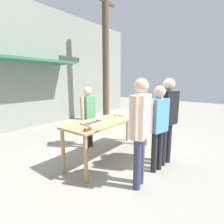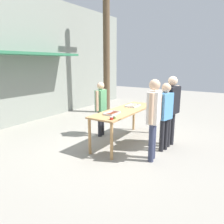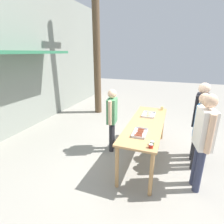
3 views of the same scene
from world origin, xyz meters
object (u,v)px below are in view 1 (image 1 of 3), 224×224
object	(u,v)px
person_customer_with_cup	(167,114)
person_customer_holding_hotdog	(140,124)
food_tray_sausages	(93,123)
condiment_jar_ketchup	(90,128)
condiment_jar_mustard	(86,129)
person_server_behind_table	(88,112)
beer_cup	(144,111)
person_customer_waiting_in_line	(158,121)
utility_pole	(106,55)
food_tray_buns	(124,114)

from	to	relation	value
person_customer_with_cup	person_customer_holding_hotdog	bearing A→B (deg)	6.49
food_tray_sausages	person_customer_holding_hotdog	bearing A→B (deg)	-92.32
condiment_jar_ketchup	person_customer_with_cup	world-z (taller)	person_customer_with_cup
condiment_jar_mustard	person_server_behind_table	xyz separation A→B (m)	(1.15, 1.10, 0.01)
food_tray_sausages	beer_cup	distance (m)	1.69
person_customer_waiting_in_line	utility_pole	world-z (taller)	utility_pole
beer_cup	utility_pole	distance (m)	3.64
condiment_jar_mustard	condiment_jar_ketchup	distance (m)	0.10
food_tray_buns	utility_pole	bearing A→B (deg)	47.40
food_tray_sausages	person_server_behind_table	xyz separation A→B (m)	(0.69, 0.82, 0.03)
person_server_behind_table	utility_pole	distance (m)	3.57
food_tray_sausages	utility_pole	xyz separation A→B (m)	(3.33, 2.40, 1.85)
beer_cup	person_server_behind_table	distance (m)	1.47
condiment_jar_ketchup	utility_pole	world-z (taller)	utility_pole
food_tray_buns	beer_cup	size ratio (longest dim) A/B	4.42
food_tray_buns	person_server_behind_table	size ratio (longest dim) A/B	0.27
beer_cup	utility_pole	bearing A→B (deg)	58.08
food_tray_buns	person_customer_holding_hotdog	bearing A→B (deg)	-137.14
person_customer_holding_hotdog	person_customer_with_cup	bearing A→B (deg)	167.04
person_customer_holding_hotdog	food_tray_sausages	bearing A→B (deg)	-102.77
food_tray_sausages	person_customer_with_cup	size ratio (longest dim) A/B	0.24
condiment_jar_ketchup	person_customer_waiting_in_line	distance (m)	1.28
person_server_behind_table	person_customer_holding_hotdog	distance (m)	2.05
food_tray_sausages	person_customer_with_cup	distance (m)	1.53
food_tray_buns	beer_cup	distance (m)	0.61
food_tray_buns	utility_pole	size ratio (longest dim) A/B	0.08
condiment_jar_ketchup	person_customer_holding_hotdog	world-z (taller)	person_customer_holding_hotdog
food_tray_sausages	person_customer_holding_hotdog	world-z (taller)	person_customer_holding_hotdog
condiment_jar_ketchup	person_server_behind_table	distance (m)	1.52
food_tray_sausages	person_customer_waiting_in_line	xyz separation A→B (m)	(0.62, -1.11, 0.08)
food_tray_sausages	utility_pole	bearing A→B (deg)	35.77
food_tray_sausages	condiment_jar_ketchup	bearing A→B (deg)	-140.93
condiment_jar_mustard	person_customer_holding_hotdog	world-z (taller)	person_customer_holding_hotdog
condiment_jar_ketchup	condiment_jar_mustard	bearing A→B (deg)	175.90
condiment_jar_mustard	condiment_jar_ketchup	xyz separation A→B (m)	(0.10, -0.01, 0.00)
utility_pole	beer_cup	bearing A→B (deg)	-121.92
condiment_jar_mustard	person_customer_holding_hotdog	xyz separation A→B (m)	(0.41, -0.81, 0.14)
person_customer_holding_hotdog	beer_cup	bearing A→B (deg)	-165.16
food_tray_buns	person_customer_holding_hotdog	world-z (taller)	person_customer_holding_hotdog
condiment_jar_mustard	person_customer_holding_hotdog	bearing A→B (deg)	-63.08
food_tray_buns	person_customer_with_cup	size ratio (longest dim) A/B	0.24
person_customer_holding_hotdog	food_tray_buns	bearing A→B (deg)	-147.59
person_customer_waiting_in_line	utility_pole	distance (m)	4.77
food_tray_sausages	condiment_jar_ketchup	size ratio (longest dim) A/B	5.86
person_customer_holding_hotdog	person_customer_with_cup	xyz separation A→B (m)	(1.06, -0.05, -0.01)
beer_cup	food_tray_buns	bearing A→B (deg)	152.98
food_tray_sausages	person_server_behind_table	distance (m)	1.08
person_customer_with_cup	condiment_jar_ketchup	bearing A→B (deg)	-22.67
condiment_jar_mustard	person_customer_holding_hotdog	distance (m)	0.91
person_customer_with_cup	beer_cup	bearing A→B (deg)	-118.01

